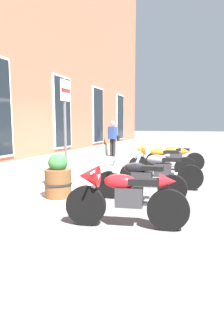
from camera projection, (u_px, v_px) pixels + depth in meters
name	position (u px, v px, depth m)	size (l,w,h in m)	color
ground_plane	(115.00, 185.00, 8.17)	(140.00, 140.00, 0.00)	#4C4C4F
sidewalk	(74.00, 179.00, 8.57)	(29.76, 2.57, 0.14)	gray
motorcycle_red_sport	(122.00, 194.00, 4.70)	(0.63, 2.02, 1.02)	black
motorcycle_black_naked	(139.00, 180.00, 6.40)	(0.62, 2.07, 0.92)	black
motorcycle_grey_naked	(160.00, 170.00, 7.62)	(0.62, 2.19, 0.96)	black
motorcycle_orange_sport	(159.00, 160.00, 9.20)	(0.62, 2.15, 1.07)	black
motorcycle_yellow_naked	(174.00, 158.00, 10.61)	(0.62, 2.12, 0.96)	black
pedestrian_blue_top	(113.00, 137.00, 13.93)	(0.32, 0.65, 1.71)	black
parking_sign	(65.00, 121.00, 6.31)	(0.36, 0.07, 2.51)	#4C4C51
barrel_planter	(58.00, 178.00, 6.12)	(0.59, 0.59, 0.94)	brown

